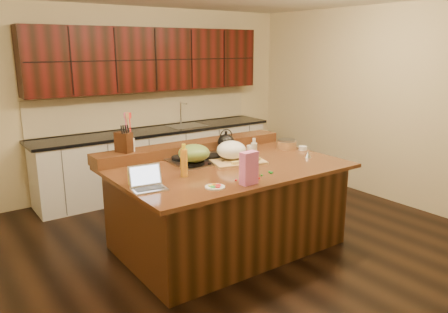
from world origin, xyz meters
TOP-DOWN VIEW (x-y plane):
  - room at (0.00, 0.00)m, footprint 5.52×5.02m
  - island at (0.00, 0.00)m, footprint 2.40×1.60m
  - back_ledge at (0.00, 0.70)m, footprint 2.40×0.30m
  - cooktop at (0.00, 0.30)m, footprint 0.92×0.52m
  - back_counter at (0.30, 2.23)m, footprint 3.70×0.66m
  - kettle at (0.30, 0.43)m, footprint 0.27×0.27m
  - green_bowl at (-0.30, 0.17)m, footprint 0.35×0.35m
  - laptop at (-1.03, -0.24)m, footprint 0.32×0.27m
  - oil_bottle at (-0.58, -0.11)m, footprint 0.07×0.07m
  - vinegar_bottle at (0.20, -0.21)m, footprint 0.08×0.08m
  - wooden_tray at (0.14, 0.08)m, footprint 0.64×0.53m
  - ramekin_a at (1.15, 0.02)m, footprint 0.12×0.12m
  - ramekin_b at (1.12, 0.20)m, footprint 0.11×0.11m
  - ramekin_c at (0.67, 0.42)m, footprint 0.12×0.12m
  - strainer_bowl at (1.05, 0.20)m, footprint 0.29×0.29m
  - kitchen_timer at (0.93, -0.28)m, footprint 0.09×0.09m
  - pink_bag at (-0.23, -0.65)m, footprint 0.17×0.10m
  - candy_plate at (-0.54, -0.56)m, footprint 0.24×0.24m
  - package_box at (-1.07, -0.07)m, footprint 0.13×0.10m
  - utensil_crock at (-0.79, 0.70)m, footprint 0.13×0.13m
  - knife_block at (-0.85, 0.70)m, footprint 0.17×0.20m
  - gumdrop_0 at (-0.09, -0.52)m, footprint 0.02×0.02m
  - gumdrop_1 at (-0.13, -0.52)m, footprint 0.02×0.02m
  - gumdrop_2 at (-0.08, -0.44)m, footprint 0.02×0.02m
  - gumdrop_3 at (0.17, -0.52)m, footprint 0.02×0.02m
  - gumdrop_4 at (-0.23, -0.61)m, footprint 0.02×0.02m
  - gumdrop_5 at (0.15, -0.53)m, footprint 0.02×0.02m
  - gumdrop_6 at (-0.05, -0.59)m, footprint 0.02×0.02m
  - gumdrop_7 at (-0.05, -0.57)m, footprint 0.02×0.02m
  - gumdrop_8 at (-0.27, -0.52)m, footprint 0.02×0.02m
  - gumdrop_9 at (0.03, -0.54)m, footprint 0.02×0.02m
  - gumdrop_10 at (-0.08, -0.58)m, footprint 0.02×0.02m
  - gumdrop_11 at (0.17, -0.48)m, footprint 0.02×0.02m
  - gumdrop_12 at (-0.01, -0.52)m, footprint 0.02×0.02m
  - gumdrop_13 at (0.16, -0.50)m, footprint 0.02×0.02m

SIDE VIEW (x-z plane):
  - island at x=0.00m, z-range 0.00..0.92m
  - candy_plate at x=-0.54m, z-range 0.92..0.93m
  - gumdrop_0 at x=-0.09m, z-range 0.92..0.94m
  - gumdrop_1 at x=-0.13m, z-range 0.92..0.94m
  - gumdrop_2 at x=-0.08m, z-range 0.92..0.94m
  - gumdrop_3 at x=0.17m, z-range 0.92..0.94m
  - gumdrop_4 at x=-0.23m, z-range 0.92..0.94m
  - gumdrop_5 at x=0.15m, z-range 0.92..0.94m
  - gumdrop_6 at x=-0.05m, z-range 0.92..0.94m
  - gumdrop_7 at x=-0.05m, z-range 0.92..0.94m
  - gumdrop_8 at x=-0.27m, z-range 0.92..0.94m
  - gumdrop_9 at x=0.03m, z-range 0.92..0.94m
  - gumdrop_10 at x=-0.08m, z-range 0.92..0.94m
  - gumdrop_11 at x=0.17m, z-range 0.92..0.94m
  - gumdrop_12 at x=-0.01m, z-range 0.92..0.94m
  - gumdrop_13 at x=0.16m, z-range 0.92..0.94m
  - cooktop at x=0.00m, z-range 0.91..0.96m
  - ramekin_a at x=1.15m, z-range 0.92..0.96m
  - ramekin_b at x=1.12m, z-range 0.92..0.96m
  - ramekin_c at x=0.67m, z-range 0.92..0.96m
  - kitchen_timer at x=0.93m, z-range 0.92..0.99m
  - strainer_bowl at x=1.05m, z-range 0.92..1.01m
  - laptop at x=-1.03m, z-range 0.87..1.08m
  - back_ledge at x=0.00m, z-range 0.92..1.04m
  - back_counter at x=0.30m, z-range -0.22..2.18m
  - package_box at x=-1.07m, z-range 0.92..1.08m
  - wooden_tray at x=0.14m, z-range 0.91..1.13m
  - vinegar_bottle at x=0.20m, z-range 0.92..1.17m
  - oil_bottle at x=-0.58m, z-range 0.92..1.19m
  - kettle at x=0.30m, z-range 0.97..1.15m
  - green_bowl at x=-0.30m, z-range 0.97..1.15m
  - pink_bag at x=-0.23m, z-range 0.92..1.22m
  - utensil_crock at x=-0.79m, z-range 1.04..1.18m
  - knife_block at x=-0.85m, z-range 1.04..1.25m
  - room at x=0.00m, z-range -0.01..2.71m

